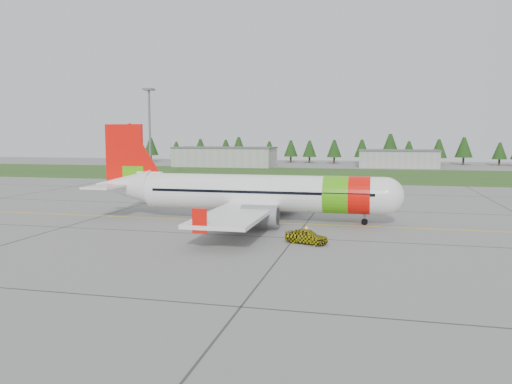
# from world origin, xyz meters

# --- Properties ---
(ground) EXTENTS (320.00, 320.00, 0.00)m
(ground) POSITION_xyz_m (0.00, 0.00, 0.00)
(ground) COLOR gray
(ground) RESTS_ON ground
(aircraft) EXTENTS (36.91, 33.80, 11.19)m
(aircraft) POSITION_xyz_m (3.90, 9.02, 3.23)
(aircraft) COLOR white
(aircraft) RESTS_ON ground
(follow_me_car) EXTENTS (1.80, 1.94, 3.94)m
(follow_me_car) POSITION_xyz_m (11.42, -2.10, 1.97)
(follow_me_car) COLOR #CCC00B
(follow_me_car) RESTS_ON ground
(service_van) EXTENTS (1.63, 1.58, 3.87)m
(service_van) POSITION_xyz_m (-29.92, 55.03, 1.93)
(service_van) COLOR beige
(service_van) RESTS_ON ground
(grass_strip) EXTENTS (320.00, 50.00, 0.03)m
(grass_strip) POSITION_xyz_m (0.00, 82.00, 0.01)
(grass_strip) COLOR #30561E
(grass_strip) RESTS_ON ground
(taxi_guideline) EXTENTS (120.00, 0.25, 0.02)m
(taxi_guideline) POSITION_xyz_m (0.00, 8.00, 0.01)
(taxi_guideline) COLOR gold
(taxi_guideline) RESTS_ON ground
(hangar_west) EXTENTS (32.00, 14.00, 6.00)m
(hangar_west) POSITION_xyz_m (-30.00, 110.00, 3.00)
(hangar_west) COLOR #A8A8A3
(hangar_west) RESTS_ON ground
(hangar_east) EXTENTS (24.00, 12.00, 5.20)m
(hangar_east) POSITION_xyz_m (25.00, 118.00, 2.60)
(hangar_east) COLOR #A8A8A3
(hangar_east) RESTS_ON ground
(floodlight_mast) EXTENTS (0.50, 0.50, 20.00)m
(floodlight_mast) POSITION_xyz_m (-32.00, 58.00, 10.00)
(floodlight_mast) COLOR slate
(floodlight_mast) RESTS_ON ground
(treeline) EXTENTS (160.00, 8.00, 10.00)m
(treeline) POSITION_xyz_m (0.00, 138.00, 5.00)
(treeline) COLOR #1C3F14
(treeline) RESTS_ON ground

